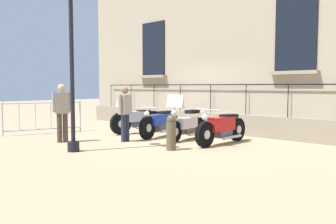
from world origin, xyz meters
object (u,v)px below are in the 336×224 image
Objects in this scene: motorcycle_silver at (137,120)px; pedestrian_walking at (125,111)px; bollard at (171,133)px; crowd_barrier at (43,117)px; motorcycle_white at (187,125)px; lamppost at (71,32)px; motorcycle_blue at (160,123)px; motorcycle_red at (222,128)px; pedestrian_standing at (62,110)px.

motorcycle_silver is 1.81m from pedestrian_walking.
crowd_barrier is at bearing -82.58° from bollard.
motorcycle_silver is 1.01× the size of motorcycle_white.
lamppost reaches higher than crowd_barrier.
motorcycle_silver reaches higher than bollard.
motorcycle_blue is 2.19m from motorcycle_red.
bollard is at bearing 111.16° from pedestrian_standing.
lamppost is at bearing 4.04° from motorcycle_blue.
motorcycle_white is 3.58m from pedestrian_standing.
motorcycle_white is at bearing 144.79° from pedestrian_walking.
bollard is 3.30m from pedestrian_standing.
motorcycle_red is 2.49× the size of bollard.
pedestrian_walking reaches higher than motorcycle_white.
motorcycle_silver is at bearing -87.99° from motorcycle_red.
pedestrian_standing reaches higher than bollard.
motorcycle_red is 0.53× the size of lamppost.
pedestrian_standing is at bearing 76.22° from crowd_barrier.
motorcycle_red is at bearing 149.83° from lamppost.
bollard is 0.55× the size of pedestrian_walking.
motorcycle_blue reaches higher than bollard.
pedestrian_walking is (-0.11, -1.88, 0.44)m from bollard.
motorcycle_silver is 1.28× the size of pedestrian_walking.
crowd_barrier is 3.36m from pedestrian_walking.
bollard is (1.51, 2.95, -0.01)m from motorcycle_silver.
motorcycle_red reaches higher than bollard.
lamppost is 1.68× the size of crowd_barrier.
motorcycle_blue is 3.94m from crowd_barrier.
crowd_barrier is at bearing -62.31° from motorcycle_white.
motorcycle_white is 4.18m from lamppost.
motorcycle_red is at bearing 123.98° from pedestrian_walking.
bollard is (1.59, 0.84, 0.01)m from motorcycle_white.
motorcycle_blue is 4.01m from lamppost.
lamppost reaches higher than motorcycle_silver.
motorcycle_red is at bearing 92.01° from motorcycle_silver.
motorcycle_white reaches higher than motorcycle_blue.
motorcycle_silver is 3.31m from bollard.
pedestrian_standing is (2.81, -3.42, 0.48)m from motorcycle_red.
lamppost is 2.49× the size of pedestrian_standing.
bollard is 1.93m from pedestrian_walking.
lamppost is at bearing 68.96° from pedestrian_standing.
bollard is at bearing 97.42° from crowd_barrier.
lamppost is (3.25, 1.36, 2.39)m from motorcycle_silver.
motorcycle_blue is at bearing -175.96° from lamppost.
lamppost reaches higher than motorcycle_blue.
motorcycle_blue is 0.99m from motorcycle_white.
pedestrian_standing reaches higher than motorcycle_red.
pedestrian_walking is (1.35, -0.06, 0.44)m from motorcycle_blue.
lamppost is 2.60× the size of pedestrian_walking.
motorcycle_white is 1.79m from bollard.
motorcycle_blue is 1.25× the size of pedestrian_standing.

